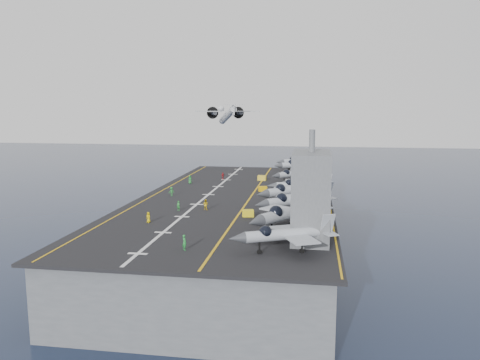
# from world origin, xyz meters

# --- Properties ---
(ground) EXTENTS (500.00, 500.00, 0.00)m
(ground) POSITION_xyz_m (0.00, 0.00, 0.00)
(ground) COLOR #142135
(ground) RESTS_ON ground
(hull) EXTENTS (36.00, 90.00, 10.00)m
(hull) POSITION_xyz_m (0.00, 0.00, 5.00)
(hull) COLOR #56595E
(hull) RESTS_ON ground
(flight_deck) EXTENTS (38.00, 92.00, 0.40)m
(flight_deck) POSITION_xyz_m (0.00, 0.00, 10.20)
(flight_deck) COLOR black
(flight_deck) RESTS_ON hull
(foul_line) EXTENTS (0.35, 90.00, 0.02)m
(foul_line) POSITION_xyz_m (3.00, 0.00, 10.42)
(foul_line) COLOR gold
(foul_line) RESTS_ON flight_deck
(landing_centerline) EXTENTS (0.50, 90.00, 0.02)m
(landing_centerline) POSITION_xyz_m (-6.00, 0.00, 10.42)
(landing_centerline) COLOR silver
(landing_centerline) RESTS_ON flight_deck
(deck_edge_port) EXTENTS (0.25, 90.00, 0.02)m
(deck_edge_port) POSITION_xyz_m (-17.00, 0.00, 10.42)
(deck_edge_port) COLOR gold
(deck_edge_port) RESTS_ON flight_deck
(deck_edge_stbd) EXTENTS (0.25, 90.00, 0.02)m
(deck_edge_stbd) POSITION_xyz_m (18.50, 0.00, 10.42)
(deck_edge_stbd) COLOR gold
(deck_edge_stbd) RESTS_ON flight_deck
(island_superstructure) EXTENTS (5.00, 10.00, 15.00)m
(island_superstructure) POSITION_xyz_m (15.00, -30.00, 17.90)
(island_superstructure) COLOR #56595E
(island_superstructure) RESTS_ON flight_deck
(fighter_jet_0) EXTENTS (16.21, 14.06, 4.73)m
(fighter_jet_0) POSITION_xyz_m (12.32, -36.11, 12.77)
(fighter_jet_0) COLOR #99A2A8
(fighter_jet_0) RESTS_ON flight_deck
(fighter_jet_1) EXTENTS (18.37, 19.77, 5.71)m
(fighter_jet_1) POSITION_xyz_m (12.27, -25.79, 13.26)
(fighter_jet_1) COLOR gray
(fighter_jet_1) RESTS_ON flight_deck
(fighter_jet_2) EXTENTS (18.31, 17.67, 5.32)m
(fighter_jet_2) POSITION_xyz_m (12.89, -15.31, 13.06)
(fighter_jet_2) COLOR gray
(fighter_jet_2) RESTS_ON flight_deck
(fighter_jet_3) EXTENTS (18.59, 18.29, 5.44)m
(fighter_jet_3) POSITION_xyz_m (12.01, -6.19, 13.12)
(fighter_jet_3) COLOR gray
(fighter_jet_3) RESTS_ON flight_deck
(fighter_jet_4) EXTENTS (15.00, 11.77, 4.61)m
(fighter_jet_4) POSITION_xyz_m (13.39, 1.86, 12.70)
(fighter_jet_4) COLOR #97A0A9
(fighter_jet_4) RESTS_ON flight_deck
(fighter_jet_5) EXTENTS (15.54, 16.00, 4.66)m
(fighter_jet_5) POSITION_xyz_m (13.21, 6.73, 12.73)
(fighter_jet_5) COLOR gray
(fighter_jet_5) RESTS_ON flight_deck
(fighter_jet_6) EXTENTS (15.50, 15.53, 4.57)m
(fighter_jet_6) POSITION_xyz_m (11.22, 18.71, 12.69)
(fighter_jet_6) COLOR gray
(fighter_jet_6) RESTS_ON flight_deck
(fighter_jet_7) EXTENTS (14.73, 15.53, 4.50)m
(fighter_jet_7) POSITION_xyz_m (13.42, 26.12, 12.65)
(fighter_jet_7) COLOR #8E959D
(fighter_jet_7) RESTS_ON flight_deck
(fighter_jet_8) EXTENTS (17.97, 16.19, 5.20)m
(fighter_jet_8) POSITION_xyz_m (12.34, 34.73, 13.00)
(fighter_jet_8) COLOR #929AA0
(fighter_jet_8) RESTS_ON flight_deck
(tow_cart_a) EXTENTS (2.07, 1.57, 1.12)m
(tow_cart_a) POSITION_xyz_m (4.78, -18.17, 10.96)
(tow_cart_a) COLOR yellow
(tow_cart_a) RESTS_ON flight_deck
(tow_cart_b) EXTENTS (2.03, 1.61, 1.07)m
(tow_cart_b) POSITION_xyz_m (4.70, 5.63, 10.93)
(tow_cart_b) COLOR #E9AC07
(tow_cart_b) RESTS_ON flight_deck
(tow_cart_c) EXTENTS (2.14, 1.47, 1.23)m
(tow_cart_c) POSITION_xyz_m (2.92, 20.68, 11.02)
(tow_cart_c) COLOR gold
(tow_cart_c) RESTS_ON flight_deck
(crew_0) EXTENTS (1.21, 1.13, 1.68)m
(crew_0) POSITION_xyz_m (-10.14, -24.54, 11.24)
(crew_0) COLOR #D6B606
(crew_0) RESTS_ON flight_deck
(crew_1) EXTENTS (1.21, 1.02, 1.72)m
(crew_1) POSITION_xyz_m (-7.88, -15.58, 11.26)
(crew_1) COLOR #268C33
(crew_1) RESTS_ON flight_deck
(crew_3) EXTENTS (1.32, 1.25, 1.83)m
(crew_3) POSITION_xyz_m (-13.14, -2.55, 11.32)
(crew_3) COLOR #268B34
(crew_3) RESTS_ON flight_deck
(crew_4) EXTENTS (1.29, 1.32, 1.85)m
(crew_4) POSITION_xyz_m (-6.91, 20.47, 11.32)
(crew_4) COLOR #B21E22
(crew_4) RESTS_ON flight_deck
(crew_5) EXTENTS (1.37, 1.36, 1.92)m
(crew_5) POSITION_xyz_m (-13.50, 13.50, 11.36)
(crew_5) COLOR #268C33
(crew_5) RESTS_ON flight_deck
(crew_6) EXTENTS (1.40, 1.44, 2.01)m
(crew_6) POSITION_xyz_m (-0.68, -37.62, 11.41)
(crew_6) COLOR #208D35
(crew_6) RESTS_ON flight_deck
(crew_7) EXTENTS (1.32, 1.05, 1.92)m
(crew_7) POSITION_xyz_m (-3.30, -14.32, 11.36)
(crew_7) COLOR yellow
(crew_7) RESTS_ON flight_deck
(transport_plane) EXTENTS (24.99, 22.05, 4.92)m
(transport_plane) POSITION_xyz_m (-11.47, 52.52, 25.82)
(transport_plane) COLOR silver
(fighter_jet_9) EXTENTS (17.97, 16.19, 5.20)m
(fighter_jet_9) POSITION_xyz_m (12.34, 43.00, 13.00)
(fighter_jet_9) COLOR #929AA0
(fighter_jet_9) RESTS_ON flight_deck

